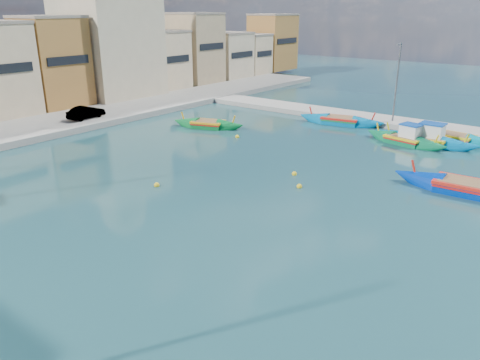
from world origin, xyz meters
TOP-DOWN VIEW (x-y plane):
  - ground at (0.00, 0.00)m, footprint 160.00×160.00m
  - east_quay at (18.00, 0.00)m, footprint 4.00×70.00m
  - north_quay at (0.00, 32.00)m, footprint 80.00×8.00m
  - north_townhouses at (6.68, 39.36)m, footprint 83.20×7.87m
  - church_block at (10.00, 40.00)m, footprint 10.00×10.00m
  - quay_street_lamp at (17.44, 6.00)m, footprint 1.18×0.16m
  - luzzu_turquoise_cabin at (12.58, 1.28)m, footprint 2.21×9.26m
  - luzzu_blue_cabin at (11.67, 2.65)m, footprint 3.43×8.02m
  - luzzu_cyan_mid at (15.00, 10.37)m, footprint 3.66×9.17m
  - luzzu_green at (5.74, 20.00)m, footprint 4.28×7.73m
  - luzzu_blue_south at (2.56, -4.43)m, footprint 2.56×9.59m
  - luzzu_cyan_south at (15.00, -0.49)m, footprint 3.01×7.95m
  - mooring_buoys at (2.04, 6.29)m, footprint 24.48×19.74m

SIDE VIEW (x-z plane):
  - ground at x=0.00m, z-range 0.00..0.00m
  - mooring_buoys at x=2.04m, z-range -0.10..0.26m
  - east_quay at x=18.00m, z-range 0.00..0.50m
  - luzzu_green at x=5.74m, z-range -0.93..1.44m
  - luzzu_cyan_south at x=15.00m, z-range -0.95..1.46m
  - luzzu_cyan_mid at x=15.00m, z-range -1.04..1.60m
  - luzzu_blue_south at x=2.56m, z-range -1.09..1.66m
  - north_quay at x=0.00m, z-range 0.00..0.60m
  - luzzu_blue_cabin at x=11.67m, z-range -1.04..1.72m
  - luzzu_turquoise_cabin at x=12.58m, z-range -1.12..1.84m
  - quay_street_lamp at x=17.44m, z-range 0.34..8.34m
  - north_townhouses at x=6.68m, z-range -0.10..10.09m
  - church_block at x=10.00m, z-range -1.14..17.96m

